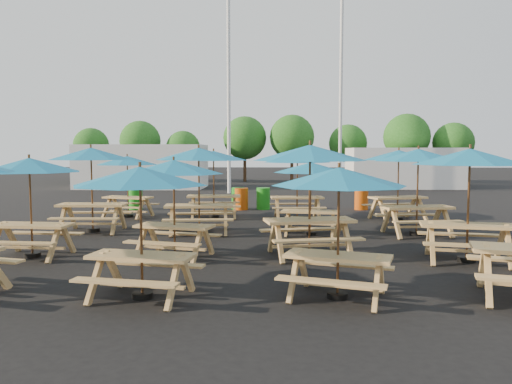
{
  "coord_description": "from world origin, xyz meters",
  "views": [
    {
      "loc": [
        0.59,
        -14.16,
        2.39
      ],
      "look_at": [
        0.0,
        1.5,
        1.1
      ],
      "focal_mm": 35.0,
      "sensor_mm": 36.0,
      "label": 1
    }
  ],
  "objects_px": {
    "picnic_unit_15": "(399,158)",
    "waste_bin_4": "(361,199)",
    "picnic_unit_4": "(140,182)",
    "picnic_unit_1": "(29,170)",
    "picnic_unit_13": "(470,162)",
    "picnic_unit_9": "(310,158)",
    "waste_bin_0": "(136,199)",
    "picnic_unit_10": "(311,171)",
    "waste_bin_1": "(241,199)",
    "picnic_unit_5": "(174,171)",
    "picnic_unit_6": "(199,158)",
    "picnic_unit_14": "(418,159)",
    "picnic_unit_2": "(91,158)",
    "picnic_unit_7": "(214,159)",
    "picnic_unit_8": "(339,183)",
    "waste_bin_2": "(238,198)",
    "picnic_unit_3": "(127,163)",
    "picnic_unit_11": "(297,161)",
    "waste_bin_3": "(263,199)"
  },
  "relations": [
    {
      "from": "picnic_unit_5",
      "to": "picnic_unit_4",
      "type": "bearing_deg",
      "value": -74.58
    },
    {
      "from": "picnic_unit_4",
      "to": "picnic_unit_7",
      "type": "distance_m",
      "value": 9.86
    },
    {
      "from": "waste_bin_4",
      "to": "picnic_unit_1",
      "type": "bearing_deg",
      "value": -133.38
    },
    {
      "from": "picnic_unit_6",
      "to": "picnic_unit_10",
      "type": "height_order",
      "value": "picnic_unit_6"
    },
    {
      "from": "picnic_unit_8",
      "to": "waste_bin_3",
      "type": "xyz_separation_m",
      "value": [
        -1.5,
        12.38,
        -1.44
      ]
    },
    {
      "from": "picnic_unit_2",
      "to": "waste_bin_1",
      "type": "xyz_separation_m",
      "value": [
        4.02,
        5.79,
        -1.75
      ]
    },
    {
      "from": "picnic_unit_14",
      "to": "picnic_unit_15",
      "type": "xyz_separation_m",
      "value": [
        0.21,
        3.09,
        -0.02
      ]
    },
    {
      "from": "picnic_unit_11",
      "to": "picnic_unit_13",
      "type": "height_order",
      "value": "picnic_unit_13"
    },
    {
      "from": "picnic_unit_6",
      "to": "picnic_unit_9",
      "type": "xyz_separation_m",
      "value": [
        2.98,
        -3.06,
        0.04
      ]
    },
    {
      "from": "picnic_unit_8",
      "to": "picnic_unit_11",
      "type": "relative_size",
      "value": 1.08
    },
    {
      "from": "picnic_unit_3",
      "to": "waste_bin_4",
      "type": "bearing_deg",
      "value": 31.92
    },
    {
      "from": "picnic_unit_9",
      "to": "picnic_unit_10",
      "type": "distance_m",
      "value": 2.94
    },
    {
      "from": "picnic_unit_15",
      "to": "picnic_unit_9",
      "type": "bearing_deg",
      "value": -135.96
    },
    {
      "from": "picnic_unit_3",
      "to": "picnic_unit_9",
      "type": "bearing_deg",
      "value": -31.89
    },
    {
      "from": "picnic_unit_8",
      "to": "waste_bin_2",
      "type": "xyz_separation_m",
      "value": [
        -2.53,
        12.41,
        -1.44
      ]
    },
    {
      "from": "picnic_unit_4",
      "to": "picnic_unit_6",
      "type": "relative_size",
      "value": 0.91
    },
    {
      "from": "picnic_unit_2",
      "to": "picnic_unit_13",
      "type": "height_order",
      "value": "picnic_unit_2"
    },
    {
      "from": "picnic_unit_13",
      "to": "waste_bin_2",
      "type": "xyz_separation_m",
      "value": [
        -5.65,
        9.6,
        -1.71
      ]
    },
    {
      "from": "picnic_unit_13",
      "to": "waste_bin_4",
      "type": "distance_m",
      "value": 9.81
    },
    {
      "from": "waste_bin_3",
      "to": "picnic_unit_13",
      "type": "bearing_deg",
      "value": -64.2
    },
    {
      "from": "picnic_unit_15",
      "to": "waste_bin_4",
      "type": "bearing_deg",
      "value": 86.57
    },
    {
      "from": "picnic_unit_15",
      "to": "waste_bin_3",
      "type": "bearing_deg",
      "value": 130.96
    },
    {
      "from": "picnic_unit_11",
      "to": "waste_bin_1",
      "type": "distance_m",
      "value": 3.76
    },
    {
      "from": "picnic_unit_2",
      "to": "picnic_unit_7",
      "type": "bearing_deg",
      "value": 44.71
    },
    {
      "from": "waste_bin_2",
      "to": "picnic_unit_1",
      "type": "bearing_deg",
      "value": -112.66
    },
    {
      "from": "picnic_unit_4",
      "to": "picnic_unit_14",
      "type": "relative_size",
      "value": 0.88
    },
    {
      "from": "picnic_unit_6",
      "to": "picnic_unit_8",
      "type": "xyz_separation_m",
      "value": [
        3.21,
        -6.31,
        -0.31
      ]
    },
    {
      "from": "picnic_unit_10",
      "to": "waste_bin_0",
      "type": "bearing_deg",
      "value": 147.15
    },
    {
      "from": "picnic_unit_14",
      "to": "picnic_unit_5",
      "type": "bearing_deg",
      "value": -161.88
    },
    {
      "from": "picnic_unit_5",
      "to": "picnic_unit_14",
      "type": "height_order",
      "value": "picnic_unit_14"
    },
    {
      "from": "picnic_unit_13",
      "to": "picnic_unit_15",
      "type": "height_order",
      "value": "picnic_unit_13"
    },
    {
      "from": "picnic_unit_6",
      "to": "picnic_unit_14",
      "type": "distance_m",
      "value": 6.23
    },
    {
      "from": "picnic_unit_13",
      "to": "waste_bin_2",
      "type": "distance_m",
      "value": 11.27
    },
    {
      "from": "picnic_unit_1",
      "to": "picnic_unit_13",
      "type": "height_order",
      "value": "picnic_unit_13"
    },
    {
      "from": "picnic_unit_8",
      "to": "picnic_unit_14",
      "type": "xyz_separation_m",
      "value": [
        3.02,
        6.25,
        0.28
      ]
    },
    {
      "from": "picnic_unit_10",
      "to": "picnic_unit_13",
      "type": "height_order",
      "value": "picnic_unit_13"
    },
    {
      "from": "picnic_unit_11",
      "to": "waste_bin_3",
      "type": "relative_size",
      "value": 2.84
    },
    {
      "from": "picnic_unit_2",
      "to": "waste_bin_0",
      "type": "xyz_separation_m",
      "value": [
        -0.32,
        5.72,
        -1.75
      ]
    },
    {
      "from": "picnic_unit_5",
      "to": "waste_bin_1",
      "type": "distance_m",
      "value": 9.4
    },
    {
      "from": "picnic_unit_15",
      "to": "waste_bin_0",
      "type": "relative_size",
      "value": 3.43
    },
    {
      "from": "picnic_unit_8",
      "to": "waste_bin_2",
      "type": "relative_size",
      "value": 3.07
    },
    {
      "from": "picnic_unit_9",
      "to": "waste_bin_0",
      "type": "bearing_deg",
      "value": 113.81
    },
    {
      "from": "picnic_unit_4",
      "to": "waste_bin_4",
      "type": "height_order",
      "value": "picnic_unit_4"
    },
    {
      "from": "picnic_unit_11",
      "to": "picnic_unit_4",
      "type": "bearing_deg",
      "value": -111.13
    },
    {
      "from": "waste_bin_1",
      "to": "picnic_unit_11",
      "type": "bearing_deg",
      "value": -50.79
    },
    {
      "from": "picnic_unit_13",
      "to": "picnic_unit_5",
      "type": "bearing_deg",
      "value": -170.51
    },
    {
      "from": "picnic_unit_4",
      "to": "picnic_unit_9",
      "type": "distance_m",
      "value": 4.48
    },
    {
      "from": "picnic_unit_1",
      "to": "waste_bin_1",
      "type": "height_order",
      "value": "picnic_unit_1"
    },
    {
      "from": "picnic_unit_2",
      "to": "waste_bin_0",
      "type": "distance_m",
      "value": 5.99
    },
    {
      "from": "picnic_unit_3",
      "to": "picnic_unit_10",
      "type": "xyz_separation_m",
      "value": [
        6.32,
        -3.61,
        -0.12
      ]
    }
  ]
}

